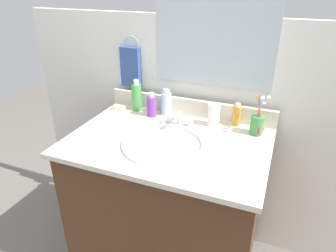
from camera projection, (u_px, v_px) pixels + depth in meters
vanity_cabinet at (168, 209)px, 1.56m from camera, size 0.87×0.58×0.77m
countertop at (168, 142)px, 1.39m from camera, size 0.91×0.63×0.02m
backsplash at (189, 107)px, 1.61m from camera, size 0.91×0.02×0.09m
back_wall at (191, 134)px, 1.75m from camera, size 2.01×0.04×1.30m
mirror_panel at (214, 28)px, 1.43m from camera, size 0.60×0.01×0.56m
towel_ring at (131, 45)px, 1.63m from camera, size 0.10×0.01×0.10m
hand_towel at (131, 67)px, 1.67m from camera, size 0.11×0.04×0.22m
sink_basin at (164, 150)px, 1.35m from camera, size 0.38×0.38×0.11m
faucet at (179, 122)px, 1.49m from camera, size 0.16×0.10×0.08m
bottle_oil_amber at (237, 115)px, 1.49m from camera, size 0.04×0.04×0.12m
bottle_gel_clear at (166, 103)px, 1.62m from camera, size 0.06×0.06×0.14m
bottle_cream_purple at (152, 106)px, 1.60m from camera, size 0.05×0.05×0.13m
bottle_toner_green at (137, 97)px, 1.66m from camera, size 0.05×0.05×0.17m
bottle_lotion_white at (214, 114)px, 1.49m from camera, size 0.06×0.06×0.13m
cup_green at (257, 124)px, 1.41m from camera, size 0.07×0.09×0.20m
soap_bar at (119, 108)px, 1.69m from camera, size 0.06×0.04×0.02m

